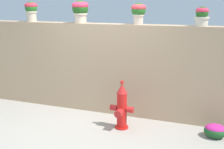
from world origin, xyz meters
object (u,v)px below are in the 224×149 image
at_px(potted_plant_1, 31,9).
at_px(potted_plant_4, 202,15).
at_px(flower_bush_left, 215,130).
at_px(potted_plant_2, 80,9).
at_px(fire_hydrant, 122,107).
at_px(potted_plant_3, 139,11).

relative_size(potted_plant_1, potted_plant_4, 1.26).
bearing_deg(flower_bush_left, potted_plant_2, 169.17).
height_order(potted_plant_1, fire_hydrant, potted_plant_1).
height_order(potted_plant_1, potted_plant_2, potted_plant_2).
bearing_deg(fire_hydrant, potted_plant_3, 84.81).
bearing_deg(potted_plant_2, fire_hydrant, -32.66).
relative_size(fire_hydrant, flower_bush_left, 2.40).
bearing_deg(flower_bush_left, potted_plant_3, 160.34).
xyz_separation_m(potted_plant_1, potted_plant_4, (3.52, -0.04, -0.07)).
bearing_deg(flower_bush_left, potted_plant_1, 171.73).
distance_m(potted_plant_2, potted_plant_4, 2.33).
height_order(potted_plant_4, fire_hydrant, potted_plant_4).
bearing_deg(fire_hydrant, potted_plant_2, 147.34).
relative_size(potted_plant_3, fire_hydrant, 0.45).
distance_m(potted_plant_1, potted_plant_3, 2.39).
distance_m(potted_plant_1, flower_bush_left, 4.39).
distance_m(potted_plant_1, potted_plant_4, 3.52).
bearing_deg(potted_plant_1, potted_plant_3, -0.62).
relative_size(potted_plant_1, flower_bush_left, 1.15).
xyz_separation_m(potted_plant_3, flower_bush_left, (1.52, -0.54, -1.92)).
bearing_deg(potted_plant_2, potted_plant_1, 177.65).
relative_size(potted_plant_3, flower_bush_left, 1.08).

